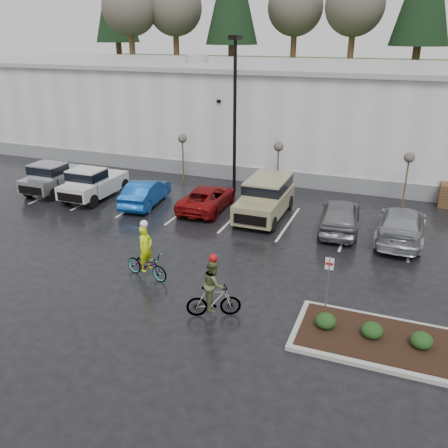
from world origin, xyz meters
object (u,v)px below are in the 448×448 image
at_px(car_grey, 340,215).
at_px(suv_tan, 265,199).
at_px(pickup_white, 97,181).
at_px(car_blue, 146,192).
at_px(car_far_silver, 401,224).
at_px(pickup_silver, 59,175).
at_px(sapling_west, 182,141).
at_px(fire_lane_sign, 328,278).
at_px(cyclist_olive, 214,294).
at_px(cyclist_hivis, 146,260).
at_px(lamppost, 235,100).
at_px(sapling_east, 409,161).
at_px(car_red, 207,198).
at_px(sapling_mid, 278,149).

bearing_deg(car_grey, suv_tan, -9.72).
relative_size(pickup_white, car_blue, 1.16).
relative_size(suv_tan, car_far_silver, 0.95).
distance_m(pickup_silver, car_far_silver, 20.52).
bearing_deg(pickup_white, sapling_west, 54.37).
relative_size(fire_lane_sign, cyclist_olive, 0.90).
bearing_deg(cyclist_hivis, cyclist_olive, -102.45).
bearing_deg(pickup_white, fire_lane_sign, -27.48).
xyz_separation_m(lamppost, sapling_west, (-4.00, 1.00, -2.96)).
xyz_separation_m(sapling_west, fire_lane_sign, (11.80, -12.80, -1.32)).
distance_m(sapling_east, car_blue, 15.02).
distance_m(lamppost, fire_lane_sign, 14.78).
height_order(pickup_silver, car_far_silver, pickup_silver).
relative_size(sapling_west, car_blue, 0.72).
distance_m(car_blue, car_red, 3.68).
bearing_deg(suv_tan, fire_lane_sign, -60.05).
bearing_deg(suv_tan, pickup_white, -178.09).
distance_m(fire_lane_sign, cyclist_olive, 4.06).
distance_m(car_blue, car_far_silver, 14.05).
bearing_deg(pickup_white, sapling_east, 15.52).
height_order(pickup_silver, car_red, pickup_silver).
height_order(lamppost, car_grey, lamppost).
bearing_deg(car_blue, sapling_mid, -149.64).
bearing_deg(car_far_silver, cyclist_olive, 59.92).
bearing_deg(car_grey, car_far_silver, 172.57).
bearing_deg(car_red, car_blue, 6.70).
relative_size(cyclist_hivis, cyclist_olive, 1.04).
xyz_separation_m(pickup_silver, car_red, (10.10, 0.18, -0.31)).
bearing_deg(car_blue, fire_lane_sign, 139.27).
bearing_deg(cyclist_hivis, car_grey, -27.78).
xyz_separation_m(lamppost, cyclist_olive, (4.13, -13.45, -4.81)).
height_order(lamppost, cyclist_hivis, lamppost).
relative_size(fire_lane_sign, pickup_silver, 0.42).
height_order(pickup_silver, car_blue, pickup_silver).
distance_m(sapling_west, car_blue, 5.42).
bearing_deg(sapling_west, fire_lane_sign, -47.33).
xyz_separation_m(car_far_silver, cyclist_hivis, (-9.55, -7.81, -0.00)).
relative_size(sapling_east, suv_tan, 0.63).
height_order(sapling_west, sapling_mid, same).
bearing_deg(sapling_mid, fire_lane_sign, -67.51).
height_order(sapling_mid, car_blue, sapling_mid).
relative_size(sapling_mid, fire_lane_sign, 1.45).
xyz_separation_m(pickup_silver, car_blue, (6.47, -0.41, -0.24)).
distance_m(car_grey, car_far_silver, 2.94).
bearing_deg(cyclist_hivis, car_far_silver, -38.73).
bearing_deg(sapling_mid, car_blue, -142.21).
relative_size(car_red, cyclist_olive, 1.99).
distance_m(sapling_west, cyclist_olive, 16.69).
xyz_separation_m(sapling_mid, car_blue, (-6.51, -5.04, -1.99)).
bearing_deg(car_far_silver, sapling_east, -87.60).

